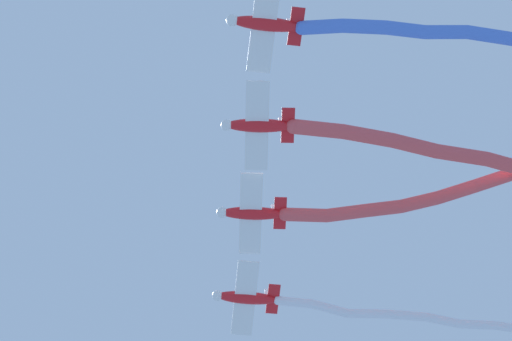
{
  "coord_description": "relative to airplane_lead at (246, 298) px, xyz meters",
  "views": [
    {
      "loc": [
        -30.7,
        -16.5,
        5.29
      ],
      "look_at": [
        -1.3,
        -2.82,
        62.49
      ],
      "focal_mm": 73.99,
      "sensor_mm": 36.0,
      "label": 1
    }
  ],
  "objects": [
    {
      "name": "airplane_lead",
      "position": [
        0.0,
        0.0,
        0.0
      ],
      "size": [
        5.94,
        4.71,
        1.53
      ],
      "rotation": [
        0.0,
        0.0,
        2.1
      ],
      "color": "red"
    },
    {
      "name": "airplane_left_wing",
      "position": [
        -5.69,
        -3.09,
        0.3
      ],
      "size": [
        6.05,
        4.71,
        1.53
      ],
      "rotation": [
        0.0,
        0.0,
        2.03
      ],
      "color": "red"
    },
    {
      "name": "smoke_trail_right_wing",
      "position": [
        -2.46,
        -17.71,
        0.83
      ],
      "size": [
        17.76,
        19.12,
        2.81
      ],
      "color": "#DB4C4C"
    },
    {
      "name": "airplane_right_wing",
      "position": [
        -11.39,
        -6.17,
        0.0
      ],
      "size": [
        6.06,
        4.71,
        1.53
      ],
      "rotation": [
        0.0,
        0.0,
        2.03
      ],
      "color": "red"
    },
    {
      "name": "smoke_trail_left_wing",
      "position": [
        -1.66,
        -14.45,
        1.22
      ],
      "size": [
        5.57,
        20.09,
        3.36
      ],
      "color": "#DB4C4C"
    },
    {
      "name": "smoke_trail_lead",
      "position": [
        5.9,
        -9.25,
        -0.16
      ],
      "size": [
        10.54,
        15.24,
        1.73
      ],
      "color": "white"
    },
    {
      "name": "smoke_trail_slot",
      "position": [
        -10.39,
        -20.75,
        0.8
      ],
      "size": [
        12.63,
        19.8,
        2.18
      ],
      "color": "#4C75DB"
    },
    {
      "name": "airplane_slot",
      "position": [
        -17.09,
        -9.27,
        0.3
      ],
      "size": [
        5.91,
        4.75,
        1.53
      ],
      "rotation": [
        0.0,
        0.0,
        2.12
      ],
      "color": "red"
    }
  ]
}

